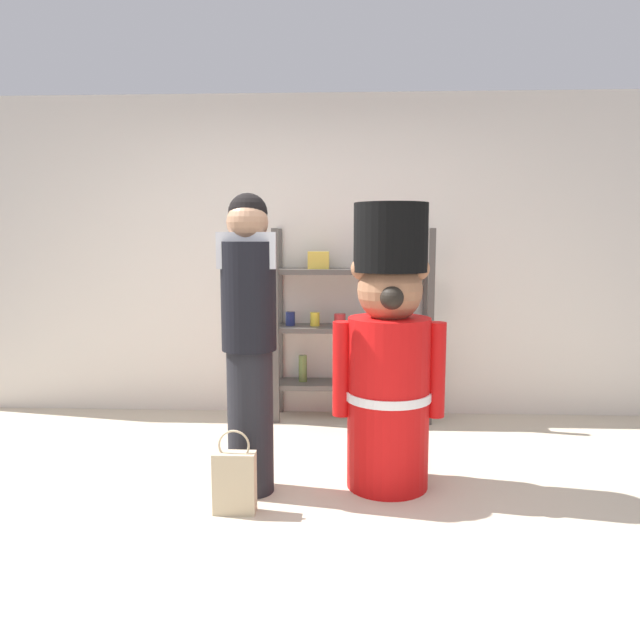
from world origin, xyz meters
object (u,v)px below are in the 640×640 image
Objects in this scene: merchandise_shelf at (352,324)px; person_shopper at (249,335)px; teddy_bear_guard at (389,356)px; shopping_bag at (235,481)px.

merchandise_shelf is 1.62m from person_shopper.
person_shopper is at bearing -111.27° from merchandise_shelf.
person_shopper reaches higher than merchandise_shelf.
teddy_bear_guard is at bearing -81.44° from merchandise_shelf.
teddy_bear_guard is 0.81m from person_shopper.
person_shopper is (-0.59, -1.50, 0.15)m from merchandise_shelf.
merchandise_shelf is 3.34× the size of shopping_bag.
teddy_bear_guard is at bearing 8.10° from person_shopper.
person_shopper is 0.80m from shopping_bag.
person_shopper is at bearing -171.90° from teddy_bear_guard.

